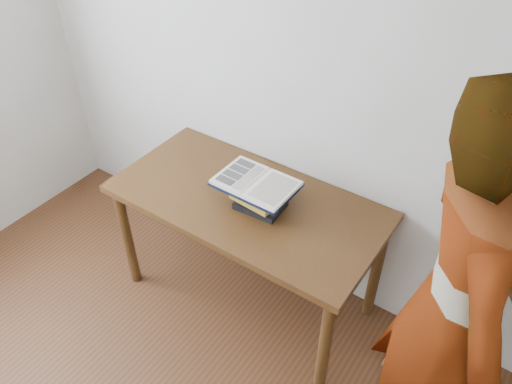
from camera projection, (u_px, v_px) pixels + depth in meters
The scene contains 4 objects.
desk at pixel (247, 213), 2.66m from camera, with size 1.44×0.72×0.77m.
book_stack at pixel (258, 198), 2.51m from camera, with size 0.25×0.20×0.13m.
open_book at pixel (256, 183), 2.47m from camera, with size 0.40×0.28×0.03m.
reader at pixel (452, 309), 1.84m from camera, with size 0.69×0.45×1.88m, color tan.
Camera 1 is at (1.18, -0.23, 2.45)m, focal length 35.00 mm.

